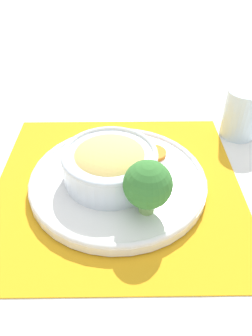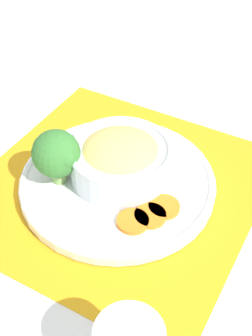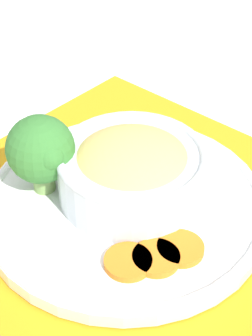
% 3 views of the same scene
% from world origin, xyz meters
% --- Properties ---
extents(ground_plane, '(4.00, 4.00, 0.00)m').
position_xyz_m(ground_plane, '(0.00, 0.00, 0.00)').
color(ground_plane, white).
extents(placemat, '(0.48, 0.48, 0.00)m').
position_xyz_m(placemat, '(0.00, 0.00, 0.00)').
color(placemat, orange).
rests_on(placemat, ground_plane).
extents(plate, '(0.31, 0.31, 0.02)m').
position_xyz_m(plate, '(0.00, 0.00, 0.02)').
color(plate, white).
rests_on(plate, placemat).
extents(bowl, '(0.16, 0.16, 0.07)m').
position_xyz_m(bowl, '(0.00, -0.01, 0.05)').
color(bowl, silver).
rests_on(bowl, plate).
extents(broccoli_floret, '(0.07, 0.07, 0.09)m').
position_xyz_m(broccoli_floret, '(0.08, 0.04, 0.07)').
color(broccoli_floret, '#84AD5B').
rests_on(broccoli_floret, plate).
extents(carrot_slice_near, '(0.05, 0.05, 0.01)m').
position_xyz_m(carrot_slice_near, '(-0.06, 0.08, 0.02)').
color(carrot_slice_near, orange).
rests_on(carrot_slice_near, plate).
extents(carrot_slice_middle, '(0.05, 0.05, 0.01)m').
position_xyz_m(carrot_slice_middle, '(-0.07, 0.06, 0.02)').
color(carrot_slice_middle, orange).
rests_on(carrot_slice_middle, plate).
extents(carrot_slice_far, '(0.05, 0.05, 0.01)m').
position_xyz_m(carrot_slice_far, '(-0.09, 0.03, 0.02)').
color(carrot_slice_far, orange).
rests_on(carrot_slice_far, plate).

